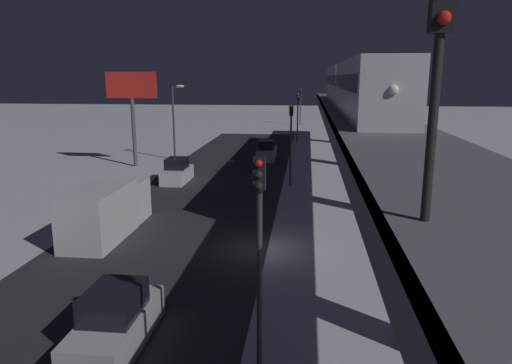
% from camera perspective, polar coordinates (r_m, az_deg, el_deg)
% --- Properties ---
extents(ground_plane, '(240.00, 240.00, 0.00)m').
position_cam_1_polar(ground_plane, '(23.76, 0.39, -8.18)').
color(ground_plane, silver).
extents(avenue_asphalt, '(11.00, 96.00, 0.01)m').
position_cam_1_polar(avenue_asphalt, '(24.76, -11.52, -7.56)').
color(avenue_asphalt, '#28282D').
rests_on(avenue_asphalt, ground_plane).
extents(elevated_railway, '(5.00, 96.00, 6.04)m').
position_cam_1_polar(elevated_railway, '(22.61, 15.30, 4.02)').
color(elevated_railway, slate).
rests_on(elevated_railway, ground_plane).
extents(subway_train, '(2.94, 36.87, 3.40)m').
position_cam_1_polar(subway_train, '(39.64, 11.77, 11.50)').
color(subway_train, '#B7BABF').
rests_on(subway_train, elevated_railway).
extents(rail_signal, '(0.36, 0.41, 4.00)m').
position_cam_1_polar(rail_signal, '(8.29, 21.27, 13.88)').
color(rail_signal, black).
rests_on(rail_signal, elevated_railway).
extents(sedan_silver, '(1.80, 4.46, 1.97)m').
position_cam_1_polar(sedan_silver, '(16.25, -16.71, -16.07)').
color(sedan_silver, '#B2B2B7').
rests_on(sedan_silver, ground_plane).
extents(sedan_silver_2, '(1.80, 4.78, 1.97)m').
position_cam_1_polar(sedan_silver_2, '(49.19, 1.31, 3.73)').
color(sedan_silver_2, '#B2B2B7').
rests_on(sedan_silver_2, ground_plane).
extents(sedan_white, '(1.80, 4.10, 1.97)m').
position_cam_1_polar(sedan_white, '(39.05, -9.57, 1.19)').
color(sedan_white, silver).
rests_on(sedan_white, ground_plane).
extents(box_truck, '(2.40, 7.40, 2.80)m').
position_cam_1_polar(box_truck, '(26.84, -17.65, -3.31)').
color(box_truck, silver).
rests_on(box_truck, ground_plane).
extents(traffic_light_near, '(0.32, 0.44, 6.40)m').
position_cam_1_polar(traffic_light_near, '(12.97, 0.41, -6.55)').
color(traffic_light_near, '#2D2D2D').
rests_on(traffic_light_near, ground_plane).
extents(traffic_light_mid, '(0.32, 0.44, 6.40)m').
position_cam_1_polar(traffic_light_mid, '(36.78, 4.27, 6.00)').
color(traffic_light_mid, '#2D2D2D').
rests_on(traffic_light_mid, ground_plane).
extents(traffic_light_far, '(0.32, 0.44, 6.40)m').
position_cam_1_polar(traffic_light_far, '(61.01, 5.09, 8.64)').
color(traffic_light_far, '#2D2D2D').
rests_on(traffic_light_far, ground_plane).
extents(traffic_light_distant, '(0.32, 0.44, 6.40)m').
position_cam_1_polar(traffic_light_distant, '(85.30, 5.45, 9.78)').
color(traffic_light_distant, '#2D2D2D').
rests_on(traffic_light_distant, ground_plane).
extents(commercial_billboard, '(4.80, 0.36, 8.90)m').
position_cam_1_polar(commercial_billboard, '(46.14, -14.86, 10.25)').
color(commercial_billboard, '#4C4C51').
rests_on(commercial_billboard, ground_plane).
extents(street_lamp_far, '(1.35, 0.44, 7.65)m').
position_cam_1_polar(street_lamp_far, '(49.09, -9.76, 8.25)').
color(street_lamp_far, '#38383D').
rests_on(street_lamp_far, ground_plane).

